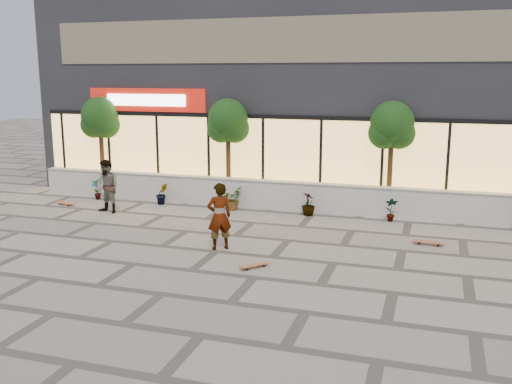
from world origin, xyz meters
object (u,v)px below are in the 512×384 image
(tree_midwest, at_px, (228,123))
(skater_center, at_px, (219,216))
(tree_mideast, at_px, (392,128))
(skateboard_center, at_px, (254,265))
(skateboard_left, at_px, (65,203))
(tree_west, at_px, (100,120))
(skater_left, at_px, (107,187))
(skateboard_right_near, at_px, (429,242))

(tree_midwest, height_order, skater_center, tree_midwest)
(tree_mideast, xyz_separation_m, skateboard_center, (-2.70, -7.04, -2.90))
(tree_mideast, relative_size, skateboard_left, 4.74)
(tree_mideast, bearing_deg, tree_west, 180.00)
(skater_center, xyz_separation_m, skater_left, (-5.28, 2.79, -0.00))
(skateboard_center, distance_m, skateboard_left, 9.98)
(tree_mideast, height_order, skateboard_left, tree_mideast)
(skateboard_left, bearing_deg, tree_midwest, 37.97)
(skater_center, height_order, skateboard_right_near, skater_center)
(skater_left, distance_m, skateboard_right_near, 10.90)
(tree_west, height_order, skateboard_left, tree_west)
(tree_midwest, xyz_separation_m, skater_center, (1.89, -5.82, -2.04))
(skater_center, height_order, skateboard_left, skater_center)
(tree_west, bearing_deg, skateboard_center, -38.69)
(tree_midwest, distance_m, skateboard_right_near, 8.79)
(tree_mideast, xyz_separation_m, skateboard_right_near, (1.45, -3.65, -2.90))
(tree_mideast, bearing_deg, skateboard_right_near, -68.33)
(skateboard_center, bearing_deg, tree_west, 91.54)
(tree_midwest, distance_m, skateboard_left, 6.76)
(tree_mideast, relative_size, skater_center, 2.07)
(skateboard_left, relative_size, skateboard_right_near, 0.94)
(tree_west, bearing_deg, skater_center, -38.22)
(tree_west, height_order, tree_mideast, same)
(tree_mideast, bearing_deg, skater_left, -162.12)
(tree_mideast, bearing_deg, skater_center, -125.25)
(skateboard_center, bearing_deg, skater_left, 99.26)
(tree_mideast, height_order, skater_left, tree_mideast)
(tree_midwest, bearing_deg, skateboard_center, -64.92)
(tree_west, distance_m, tree_mideast, 11.50)
(skater_center, bearing_deg, skater_left, -63.40)
(tree_west, distance_m, skateboard_right_near, 13.77)
(skater_left, bearing_deg, tree_midwest, 56.24)
(tree_midwest, height_order, skater_left, tree_midwest)
(tree_midwest, distance_m, tree_mideast, 6.00)
(skater_left, bearing_deg, skateboard_left, -179.64)
(tree_mideast, relative_size, skateboard_right_near, 4.44)
(tree_west, height_order, skateboard_center, tree_west)
(tree_midwest, bearing_deg, skater_center, -72.02)
(skater_center, bearing_deg, skateboard_right_near, 165.68)
(tree_midwest, bearing_deg, skateboard_left, -156.04)
(skater_center, relative_size, skateboard_left, 2.28)
(skater_left, bearing_deg, tree_mideast, 32.34)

